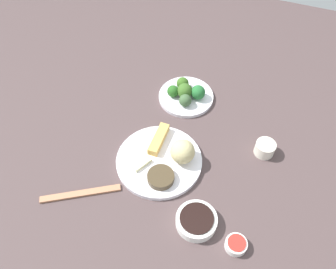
% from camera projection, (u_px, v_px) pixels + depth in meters
% --- Properties ---
extents(tabletop, '(2.20, 2.20, 0.02)m').
position_uv_depth(tabletop, '(157.00, 169.00, 1.09)').
color(tabletop, '#4A3A3A').
rests_on(tabletop, ground).
extents(main_plate, '(0.27, 0.27, 0.02)m').
position_uv_depth(main_plate, '(160.00, 161.00, 1.09)').
color(main_plate, white).
rests_on(main_plate, tabletop).
extents(rice_scoop, '(0.08, 0.08, 0.08)m').
position_uv_depth(rice_scoop, '(183.00, 152.00, 1.05)').
color(rice_scoop, '#C9B980').
rests_on(rice_scoop, main_plate).
extents(spring_roll, '(0.12, 0.03, 0.03)m').
position_uv_depth(spring_roll, '(159.00, 139.00, 1.11)').
color(spring_roll, '#DCA954').
rests_on(spring_roll, main_plate).
extents(crab_rangoon_wonton, '(0.08, 0.09, 0.01)m').
position_uv_depth(crab_rangoon_wonton, '(137.00, 160.00, 1.07)').
color(crab_rangoon_wonton, beige).
rests_on(crab_rangoon_wonton, main_plate).
extents(stir_fry_heap, '(0.08, 0.08, 0.02)m').
position_uv_depth(stir_fry_heap, '(161.00, 177.00, 1.03)').
color(stir_fry_heap, '#433623').
rests_on(stir_fry_heap, main_plate).
extents(broccoli_plate, '(0.20, 0.20, 0.01)m').
position_uv_depth(broccoli_plate, '(186.00, 97.00, 1.26)').
color(broccoli_plate, white).
rests_on(broccoli_plate, tabletop).
extents(broccoli_floret_0, '(0.06, 0.06, 0.06)m').
position_uv_depth(broccoli_floret_0, '(185.00, 91.00, 1.23)').
color(broccoli_floret_0, '#396123').
rests_on(broccoli_floret_0, broccoli_plate).
extents(broccoli_floret_1, '(0.04, 0.04, 0.04)m').
position_uv_depth(broccoli_floret_1, '(173.00, 91.00, 1.24)').
color(broccoli_floret_1, '#275C1F').
rests_on(broccoli_floret_1, broccoli_plate).
extents(broccoli_floret_2, '(0.05, 0.05, 0.05)m').
position_uv_depth(broccoli_floret_2, '(198.00, 92.00, 1.23)').
color(broccoli_floret_2, '#246730').
rests_on(broccoli_floret_2, broccoli_plate).
extents(broccoli_floret_3, '(0.05, 0.05, 0.05)m').
position_uv_depth(broccoli_floret_3, '(183.00, 83.00, 1.26)').
color(broccoli_floret_3, '#365F1E').
rests_on(broccoli_floret_3, broccoli_plate).
extents(broccoli_floret_5, '(0.04, 0.04, 0.04)m').
position_uv_depth(broccoli_floret_5, '(185.00, 100.00, 1.21)').
color(broccoli_floret_5, '#3C5A36').
rests_on(broccoli_floret_5, broccoli_plate).
extents(soy_sauce_bowl, '(0.12, 0.12, 0.03)m').
position_uv_depth(soy_sauce_bowl, '(196.00, 221.00, 0.95)').
color(soy_sauce_bowl, white).
rests_on(soy_sauce_bowl, tabletop).
extents(soy_sauce_bowl_liquid, '(0.10, 0.10, 0.00)m').
position_uv_depth(soy_sauce_bowl_liquid, '(197.00, 218.00, 0.94)').
color(soy_sauce_bowl_liquid, black).
rests_on(soy_sauce_bowl_liquid, soy_sauce_bowl).
extents(sauce_ramekin_sweet_and_sour, '(0.06, 0.06, 0.03)m').
position_uv_depth(sauce_ramekin_sweet_and_sour, '(236.00, 245.00, 0.92)').
color(sauce_ramekin_sweet_and_sour, white).
rests_on(sauce_ramekin_sweet_and_sour, tabletop).
extents(sauce_ramekin_sweet_and_sour_liquid, '(0.05, 0.05, 0.00)m').
position_uv_depth(sauce_ramekin_sweet_and_sour_liquid, '(237.00, 243.00, 0.90)').
color(sauce_ramekin_sweet_and_sour_liquid, red).
rests_on(sauce_ramekin_sweet_and_sour_liquid, sauce_ramekin_sweet_and_sour).
extents(teacup, '(0.06, 0.06, 0.05)m').
position_uv_depth(teacup, '(265.00, 148.00, 1.10)').
color(teacup, white).
rests_on(teacup, tabletop).
extents(chopsticks_pair, '(0.14, 0.21, 0.01)m').
position_uv_depth(chopsticks_pair, '(81.00, 194.00, 1.02)').
color(chopsticks_pair, '#AC7452').
rests_on(chopsticks_pair, tabletop).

